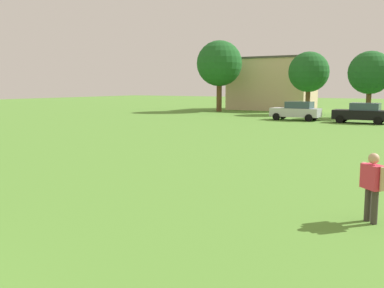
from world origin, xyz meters
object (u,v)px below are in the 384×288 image
at_px(parked_car_black_1, 362,113).
at_px(tree_left, 309,72).
at_px(tree_center_left, 370,73).
at_px(tree_far_left, 219,64).
at_px(parked_car_silver_0, 296,111).
at_px(adult_bystander, 372,182).

bearing_deg(parked_car_black_1, tree_left, -51.05).
bearing_deg(tree_center_left, tree_left, 161.97).
height_order(tree_far_left, tree_center_left, tree_far_left).
bearing_deg(parked_car_silver_0, parked_car_black_1, 176.96).
distance_m(tree_far_left, tree_left, 10.75).
height_order(parked_car_silver_0, tree_left, tree_left).
bearing_deg(parked_car_silver_0, tree_center_left, -129.04).
bearing_deg(tree_center_left, tree_far_left, 173.13).
distance_m(adult_bystander, tree_left, 38.37).
bearing_deg(adult_bystander, tree_left, -28.27).
bearing_deg(tree_far_left, tree_left, 0.19).
height_order(adult_bystander, tree_left, tree_left).
bearing_deg(tree_left, adult_bystander, -71.87).
bearing_deg(tree_left, tree_center_left, -18.03).
distance_m(adult_bystander, parked_car_black_1, 28.09).
distance_m(parked_car_black_1, tree_far_left, 20.24).
bearing_deg(tree_far_left, adult_bystander, -58.10).
xyz_separation_m(parked_car_black_1, tree_far_left, (-17.67, 8.61, 4.81)).
bearing_deg(parked_car_black_1, tree_center_left, -85.42).
relative_size(adult_bystander, tree_left, 0.24).
xyz_separation_m(parked_car_silver_0, parked_car_black_1, (5.59, -0.30, 0.00)).
distance_m(tree_left, tree_center_left, 6.80).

